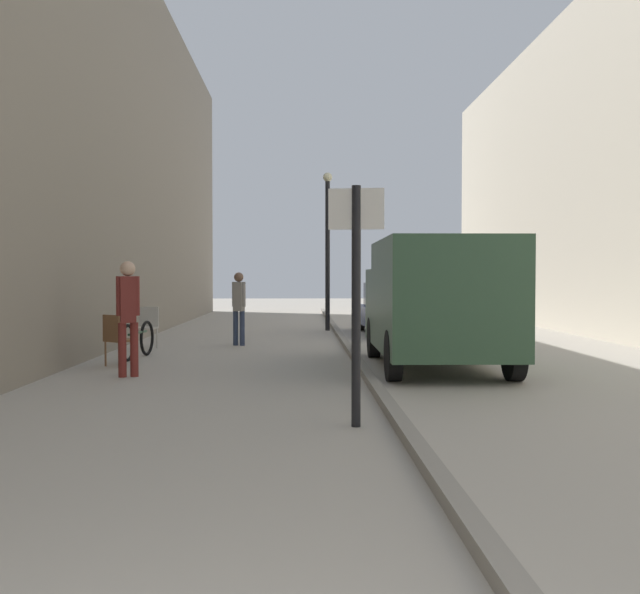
% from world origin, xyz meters
% --- Properties ---
extents(ground_plane, '(80.00, 80.00, 0.00)m').
position_xyz_m(ground_plane, '(0.00, 12.00, 0.00)').
color(ground_plane, '#A8A093').
extents(building_facade_left, '(2.67, 40.00, 9.98)m').
position_xyz_m(building_facade_left, '(-4.94, 12.00, 4.99)').
color(building_facade_left, gray).
rests_on(building_facade_left, ground_plane).
extents(kerb_strip, '(0.16, 40.00, 0.12)m').
position_xyz_m(kerb_strip, '(1.58, 12.00, 0.06)').
color(kerb_strip, gray).
rests_on(kerb_strip, ground_plane).
extents(pedestrian_main_foreground, '(0.36, 0.27, 1.87)m').
position_xyz_m(pedestrian_main_foreground, '(-2.27, 9.94, 1.08)').
color(pedestrian_main_foreground, maroon).
rests_on(pedestrian_main_foreground, ground_plane).
extents(pedestrian_mid_block, '(0.33, 0.26, 1.73)m').
position_xyz_m(pedestrian_mid_block, '(-0.94, 15.19, 1.00)').
color(pedestrian_mid_block, '#2D3851').
rests_on(pedestrian_mid_block, ground_plane).
extents(delivery_van, '(2.15, 4.83, 2.25)m').
position_xyz_m(delivery_van, '(2.91, 10.90, 1.22)').
color(delivery_van, '#335138').
rests_on(delivery_van, ground_plane).
extents(parked_car, '(2.03, 4.29, 1.45)m').
position_xyz_m(parked_car, '(3.24, 18.47, 0.71)').
color(parked_car, navy).
rests_on(parked_car, ground_plane).
extents(street_sign_post, '(0.60, 0.12, 2.60)m').
position_xyz_m(street_sign_post, '(1.11, 6.02, 1.55)').
color(street_sign_post, black).
rests_on(street_sign_post, ground_plane).
extents(lamp_post, '(0.28, 0.28, 4.76)m').
position_xyz_m(lamp_post, '(1.34, 19.80, 2.72)').
color(lamp_post, black).
rests_on(lamp_post, ground_plane).
extents(bicycle_leaning, '(0.30, 1.76, 0.98)m').
position_xyz_m(bicycle_leaning, '(-2.72, 12.55, 0.38)').
color(bicycle_leaning, black).
rests_on(bicycle_leaning, ground_plane).
extents(cafe_chair_near_window, '(0.62, 0.62, 0.94)m').
position_xyz_m(cafe_chair_near_window, '(-2.81, 11.28, 0.55)').
color(cafe_chair_near_window, brown).
rests_on(cafe_chair_near_window, ground_plane).
extents(cafe_chair_by_doorway, '(0.48, 0.48, 0.94)m').
position_xyz_m(cafe_chair_by_doorway, '(-2.95, 14.56, 0.55)').
color(cafe_chair_by_doorway, '#B7B2A8').
rests_on(cafe_chair_by_doorway, ground_plane).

